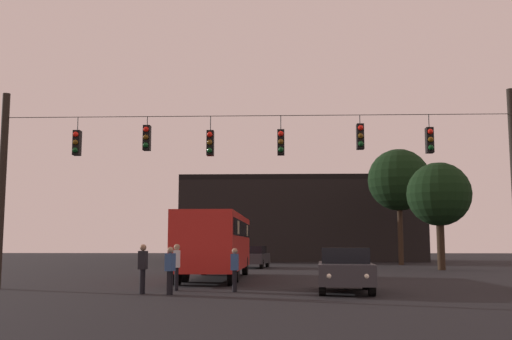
# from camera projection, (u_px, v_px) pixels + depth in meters

# --- Properties ---
(ground_plane) EXTENTS (168.00, 168.00, 0.00)m
(ground_plane) POSITION_uv_depth(u_px,v_px,m) (262.00, 276.00, 31.17)
(ground_plane) COLOR black
(ground_plane) RESTS_ON ground
(overhead_signal_span) EXTENTS (19.32, 0.44, 7.38)m
(overhead_signal_span) POSITION_uv_depth(u_px,v_px,m) (253.00, 171.00, 22.33)
(overhead_signal_span) COLOR black
(overhead_signal_span) RESTS_ON ground
(city_bus) EXTENTS (2.68, 11.03, 3.00)m
(city_bus) POSITION_uv_depth(u_px,v_px,m) (216.00, 240.00, 28.59)
(city_bus) COLOR #B21E19
(city_bus) RESTS_ON ground
(car_near_right) EXTENTS (2.09, 4.43, 1.52)m
(car_near_right) POSITION_uv_depth(u_px,v_px,m) (345.00, 269.00, 20.76)
(car_near_right) COLOR #2D2D33
(car_near_right) RESTS_ON ground
(car_far_left) EXTENTS (2.30, 4.48, 1.52)m
(car_far_left) POSITION_uv_depth(u_px,v_px,m) (253.00, 256.00, 42.30)
(car_far_left) COLOR #2D2D33
(car_far_left) RESTS_ON ground
(pedestrian_crossing_left) EXTENTS (0.32, 0.41, 1.55)m
(pedestrian_crossing_left) POSITION_uv_depth(u_px,v_px,m) (170.00, 268.00, 19.74)
(pedestrian_crossing_left) COLOR black
(pedestrian_crossing_left) RESTS_ON ground
(pedestrian_crossing_center) EXTENTS (0.27, 0.38, 1.51)m
(pedestrian_crossing_center) POSITION_uv_depth(u_px,v_px,m) (235.00, 267.00, 20.91)
(pedestrian_crossing_center) COLOR black
(pedestrian_crossing_center) RESTS_ON ground
(pedestrian_crossing_right) EXTENTS (0.29, 0.39, 1.65)m
(pedestrian_crossing_right) POSITION_uv_depth(u_px,v_px,m) (177.00, 264.00, 21.50)
(pedestrian_crossing_right) COLOR black
(pedestrian_crossing_right) RESTS_ON ground
(pedestrian_near_bus) EXTENTS (0.27, 0.38, 1.64)m
(pedestrian_near_bus) POSITION_uv_depth(u_px,v_px,m) (143.00, 266.00, 20.06)
(pedestrian_near_bus) COLOR black
(pedestrian_near_bus) RESTS_ON ground
(corner_building) EXTENTS (23.31, 10.33, 8.22)m
(corner_building) POSITION_uv_depth(u_px,v_px,m) (301.00, 220.00, 61.04)
(corner_building) COLOR black
(corner_building) RESTS_ON ground
(tree_left_silhouette) EXTENTS (5.07, 5.07, 9.44)m
(tree_left_silhouette) POSITION_uv_depth(u_px,v_px,m) (399.00, 180.00, 49.36)
(tree_left_silhouette) COLOR #2D2116
(tree_left_silhouette) RESTS_ON ground
(tree_behind_building) EXTENTS (4.14, 4.14, 6.97)m
(tree_behind_building) POSITION_uv_depth(u_px,v_px,m) (439.00, 195.00, 39.13)
(tree_behind_building) COLOR #2D2116
(tree_behind_building) RESTS_ON ground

